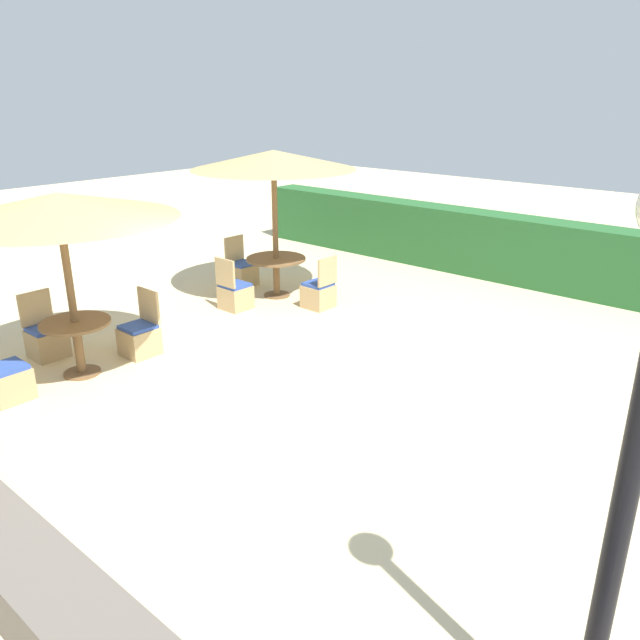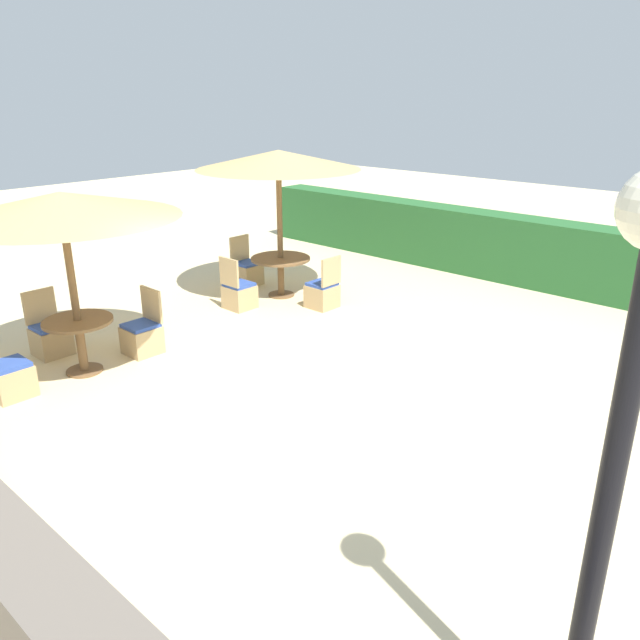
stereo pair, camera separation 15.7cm
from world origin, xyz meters
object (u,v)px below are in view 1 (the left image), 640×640
at_px(patio_chair_front_left_north, 140,337).
at_px(parasol_front_left, 58,207).
at_px(round_table_front_left, 77,335).
at_px(patio_chair_front_left_south, 7,380).
at_px(patio_chair_back_left_west, 242,272).
at_px(patio_chair_back_left_east, 319,293).
at_px(patio_chair_front_left_west, 46,339).
at_px(round_table_back_left, 276,266).
at_px(patio_chair_back_left_south, 235,294).
at_px(parasol_back_left, 274,160).

bearing_deg(patio_chair_front_left_north, parasol_front_left, 87.81).
relative_size(round_table_front_left, patio_chair_front_left_south, 0.97).
relative_size(patio_chair_back_left_west, patio_chair_back_left_east, 1.00).
bearing_deg(patio_chair_front_left_west, parasol_front_left, 90.77).
bearing_deg(round_table_back_left, parasol_front_left, -84.42).
bearing_deg(patio_chair_back_left_south, round_table_front_left, -82.06).
bearing_deg(parasol_back_left, parasol_front_left, -84.42).
bearing_deg(patio_chair_front_left_south, patio_chair_front_left_west, 133.63).
bearing_deg(round_table_front_left, parasol_front_left, 0.00).
distance_m(patio_chair_back_left_west, patio_chair_back_left_east, 2.03).
relative_size(patio_chair_back_left_south, parasol_front_left, 0.32).
distance_m(parasol_front_left, patio_chair_front_left_west, 2.18).
distance_m(round_table_back_left, round_table_front_left, 4.13).
distance_m(round_table_front_left, patio_chair_front_left_north, 0.95).
height_order(patio_chair_back_left_east, patio_chair_front_left_south, same).
distance_m(patio_chair_front_left_north, patio_chair_front_left_west, 1.31).
relative_size(parasol_back_left, patio_chair_back_left_south, 3.08).
relative_size(patio_chair_back_left_south, patio_chair_front_left_north, 1.00).
xyz_separation_m(parasol_front_left, patio_chair_front_left_south, (0.01, -0.97, -1.98)).
xyz_separation_m(patio_chair_back_left_east, patio_chair_front_left_south, (-0.60, -5.10, 0.00)).
relative_size(patio_chair_back_left_west, parasol_front_left, 0.32).
relative_size(patio_chair_back_left_east, parasol_front_left, 0.32).
distance_m(round_table_back_left, parasol_front_left, 4.46).
xyz_separation_m(parasol_back_left, patio_chair_front_left_south, (0.42, -5.08, -2.18)).
xyz_separation_m(parasol_front_left, patio_chair_front_left_north, (0.03, 0.91, -1.98)).
xyz_separation_m(parasol_back_left, parasol_front_left, (0.40, -4.11, -0.20)).
height_order(patio_chair_back_left_south, patio_chair_front_left_west, same).
xyz_separation_m(patio_chair_back_left_west, patio_chair_front_left_north, (1.44, -3.26, 0.00)).
relative_size(patio_chair_back_left_east, round_table_front_left, 1.03).
relative_size(parasol_front_left, patio_chair_front_left_west, 3.14).
bearing_deg(parasol_back_left, round_table_front_left, -84.42).
bearing_deg(parasol_front_left, patio_chair_front_left_west, -179.23).
xyz_separation_m(patio_chair_back_left_south, round_table_front_left, (0.44, -3.12, 0.29)).
relative_size(round_table_back_left, patio_chair_front_left_south, 1.16).
height_order(round_table_back_left, patio_chair_front_left_north, patio_chair_front_left_north).
bearing_deg(parasol_back_left, patio_chair_back_left_west, 176.88).
relative_size(round_table_back_left, round_table_front_left, 1.19).
bearing_deg(patio_chair_front_left_west, round_table_back_left, 173.14).
relative_size(parasol_front_left, patio_chair_front_left_south, 3.14).
height_order(round_table_front_left, patio_chair_front_left_west, patio_chair_front_left_west).
xyz_separation_m(round_table_back_left, patio_chair_back_left_south, (-0.03, -0.99, -0.31)).
xyz_separation_m(round_table_back_left, patio_chair_front_left_south, (0.42, -5.08, -0.31)).
distance_m(patio_chair_back_left_south, round_table_front_left, 3.17).
height_order(patio_chair_back_left_west, patio_chair_back_left_south, same).
bearing_deg(round_table_front_left, parasol_back_left, 95.58).
relative_size(patio_chair_front_left_west, patio_chair_front_left_south, 1.00).
relative_size(parasol_back_left, patio_chair_back_left_west, 3.08).
bearing_deg(round_table_front_left, patio_chair_front_left_north, 87.81).
xyz_separation_m(round_table_front_left, patio_chair_front_left_north, (0.03, 0.91, -0.29)).
height_order(round_table_back_left, round_table_front_left, round_table_front_left).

